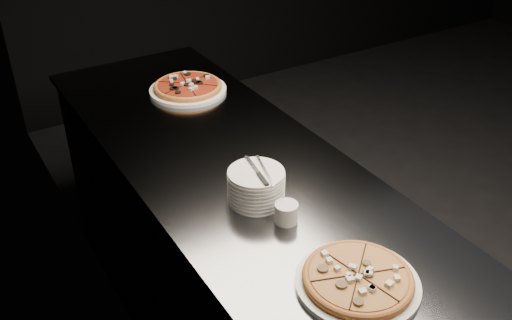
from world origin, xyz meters
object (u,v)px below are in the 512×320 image
pizza_tomato (188,87)px  ramekin (286,212)px  counter (248,272)px  cutlery (260,172)px  plate_stack (256,186)px  pizza_mushroom (358,279)px

pizza_tomato → ramekin: ramekin is taller
counter → cutlery: bearing=-106.8°
pizza_tomato → plate_stack: 0.88m
pizza_mushroom → plate_stack: size_ratio=2.08×
pizza_tomato → ramekin: (-0.15, -1.00, 0.01)m
pizza_tomato → cutlery: bearing=-100.7°
ramekin → pizza_mushroom: bearing=-88.9°
counter → ramekin: bearing=-97.1°
counter → plate_stack: size_ratio=13.42×
plate_stack → pizza_mushroom: bearing=-86.8°
counter → pizza_mushroom: 0.78m
pizza_tomato → ramekin: bearing=-98.6°
pizza_tomato → ramekin: 1.02m
pizza_mushroom → cutlery: (-0.02, 0.46, 0.09)m
cutlery → pizza_mushroom: bearing=-78.2°
plate_stack → pizza_tomato: bearing=78.7°
counter → cutlery: 0.60m
pizza_mushroom → cutlery: cutlery is taller
pizza_tomato → counter: bearing=-99.2°
pizza_mushroom → plate_stack: 0.47m
pizza_tomato → pizza_mushroom: bearing=-96.2°
pizza_tomato → plate_stack: bearing=-101.3°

